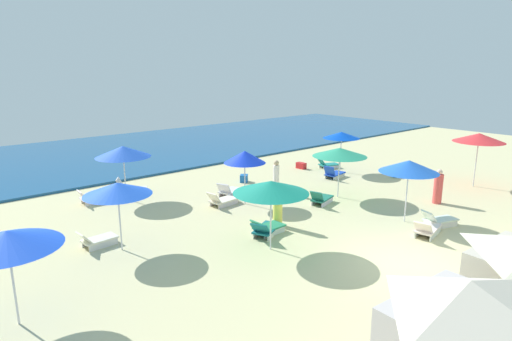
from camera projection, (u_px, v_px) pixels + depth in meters
ground_plane at (406, 264)px, 13.11m from camera, size 60.00×60.00×0.00m
ocean at (109, 153)px, 29.58m from camera, size 60.00×15.11×0.12m
umbrella_0 at (479, 138)px, 21.05m from camera, size 2.42×2.42×2.70m
umbrella_1 at (340, 152)px, 19.35m from camera, size 2.45×2.45×2.31m
lounge_chair_1_0 at (321, 199)px, 18.75m from camera, size 1.43×0.89×0.71m
umbrella_2 at (341, 135)px, 24.13m from camera, size 2.05×2.05×2.30m
lounge_chair_2_0 at (334, 174)px, 23.18m from camera, size 1.48×0.82×0.75m
lounge_chair_2_1 at (327, 164)px, 25.44m from camera, size 1.41×0.99×0.65m
umbrella_3 at (117, 189)px, 13.63m from camera, size 2.17×2.17×2.29m
lounge_chair_3_0 at (97, 240)px, 14.32m from camera, size 1.28×0.69×0.64m
umbrella_4 at (245, 157)px, 18.38m from camera, size 1.82×1.82×2.36m
lounge_chair_4_0 at (229, 191)px, 19.95m from camera, size 1.42×1.05×0.71m
lounge_chair_4_1 at (222, 200)px, 18.59m from camera, size 1.46×0.79×0.70m
umbrella_5 at (7, 239)px, 9.54m from camera, size 2.35×2.35×2.32m
umbrella_6 at (123, 152)px, 18.93m from camera, size 2.42×2.42×2.47m
lounge_chair_6_0 at (131, 188)px, 20.39m from camera, size 1.49×1.28×0.75m
lounge_chair_6_1 at (93, 198)px, 18.89m from camera, size 1.31×0.74×0.66m
umbrella_7 at (409, 166)px, 16.19m from camera, size 2.22×2.22×2.44m
lounge_chair_7_0 at (427, 229)px, 15.23m from camera, size 1.62×0.89×0.71m
lounge_chair_7_1 at (438, 220)px, 16.13m from camera, size 1.51×1.00×0.68m
umbrella_8 at (271, 187)px, 13.66m from camera, size 2.45×2.45×2.33m
lounge_chair_8_0 at (267, 227)px, 15.42m from camera, size 1.28×0.69×0.61m
lounge_chair_8_1 at (266, 229)px, 15.26m from camera, size 1.63×1.23×0.67m
beachgoer_0 at (276, 177)px, 20.41m from camera, size 0.38×0.38×1.57m
beachgoer_1 at (438, 188)px, 18.80m from camera, size 0.43×0.43×1.53m
beachgoer_2 at (278, 206)px, 16.10m from camera, size 0.40×0.40×1.67m
beach_ball_0 at (395, 174)px, 23.31m from camera, size 0.39×0.39×0.39m
cooler_box_1 at (301, 166)px, 25.37m from camera, size 0.35×0.60×0.35m
cooler_box_2 at (244, 178)px, 22.42m from camera, size 0.59×0.59×0.38m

